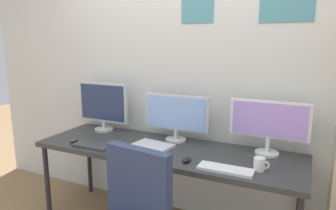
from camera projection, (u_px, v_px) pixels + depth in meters
name	position (u px, v px, depth m)	size (l,w,h in m)	color
wall_back	(186.00, 74.00, 2.78)	(4.57, 0.11, 2.60)	silver
desk	(165.00, 154.00, 2.54)	(2.17, 0.68, 0.74)	#333333
monitor_left	(103.00, 105.00, 2.98)	(0.53, 0.18, 0.47)	silver
monitor_center	(176.00, 115.00, 2.67)	(0.59, 0.18, 0.41)	silver
monitor_right	(269.00, 123.00, 2.34)	(0.59, 0.18, 0.42)	silver
keyboard_left	(92.00, 146.00, 2.55)	(0.32, 0.13, 0.02)	#38383D
keyboard_right	(226.00, 169.00, 2.09)	(0.37, 0.13, 0.02)	silver
mouse_left_side	(187.00, 160.00, 2.24)	(0.06, 0.10, 0.03)	black
mouse_right_side	(74.00, 140.00, 2.68)	(0.06, 0.10, 0.03)	#38383D
laptop_closed	(152.00, 146.00, 2.54)	(0.32, 0.22, 0.02)	silver
coffee_mug	(260.00, 164.00, 2.08)	(0.11, 0.08, 0.09)	white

